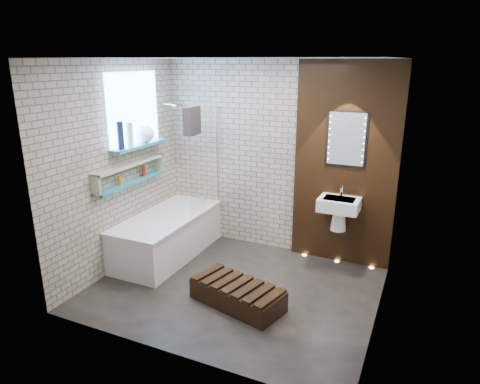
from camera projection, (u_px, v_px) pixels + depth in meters
The scene contains 15 objects.
ground at pixel (235, 288), 5.04m from camera, with size 3.20×3.20×0.00m, color black.
room_shell at pixel (234, 183), 4.66m from camera, with size 3.24×3.20×2.60m.
walnut_panel at pixel (345, 166), 5.39m from camera, with size 1.30×0.06×2.60m, color black.
clerestory_window at pixel (134, 116), 5.40m from camera, with size 0.18×1.00×0.94m.
display_niche at pixel (131, 173), 5.42m from camera, with size 0.14×1.30×0.26m.
bathtub at pixel (168, 235), 5.83m from camera, with size 0.79×1.74×0.70m.
bath_screen at pixel (204, 160), 5.78m from camera, with size 0.01×0.78×1.40m, color white.
towel at pixel (192, 121), 5.36m from camera, with size 0.10×0.27×0.36m, color black.
shower_head at pixel (177, 105), 5.79m from camera, with size 0.18×0.18×0.02m, color silver.
washbasin at pixel (339, 209), 5.37m from camera, with size 0.50×0.36×0.58m.
led_mirror at pixel (346, 139), 5.25m from camera, with size 0.50×0.02×0.70m.
walnut_step at pixel (237, 295), 4.68m from camera, with size 1.03×0.46×0.23m, color black.
niche_bottles at pixel (133, 176), 5.46m from camera, with size 0.06×0.53×0.13m.
sill_vases at pixel (140, 134), 5.45m from camera, with size 0.22×0.64×0.34m.
floor_uplights at pixel (337, 261), 5.71m from camera, with size 0.96×0.06×0.01m.
Camera 1 is at (1.91, -4.05, 2.59)m, focal length 31.91 mm.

